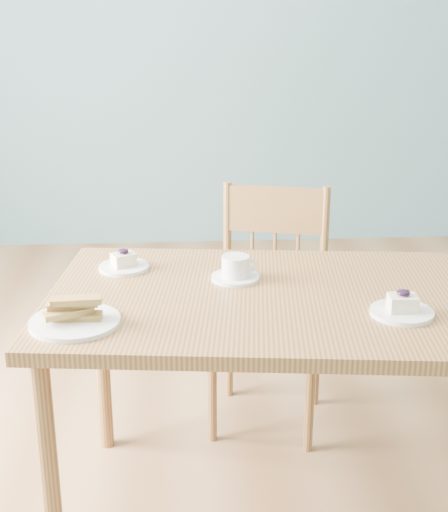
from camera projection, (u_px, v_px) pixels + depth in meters
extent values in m
cube|color=#9F714A|center=(323.00, 471.00, 2.36)|extent=(5.00, 5.00, 0.01)
cube|color=slate|center=(252.00, 26.00, 4.28)|extent=(5.00, 0.01, 2.70)
cube|color=olive|center=(290.00, 301.00, 1.94)|extent=(1.40, 0.89, 0.04)
cylinder|color=olive|center=(49.00, 477.00, 1.78)|extent=(0.05, 0.05, 0.67)
cylinder|color=olive|center=(102.00, 359.00, 2.39)|extent=(0.05, 0.05, 0.67)
cube|color=olive|center=(268.00, 321.00, 2.51)|extent=(0.47, 0.46, 0.04)
cylinder|color=olive|center=(212.00, 392.00, 2.46)|extent=(0.03, 0.03, 0.38)
cylinder|color=olive|center=(310.00, 401.00, 2.40)|extent=(0.03, 0.03, 0.38)
cylinder|color=olive|center=(229.00, 351.00, 2.76)|extent=(0.03, 0.03, 0.38)
cylinder|color=olive|center=(316.00, 359.00, 2.70)|extent=(0.03, 0.03, 0.38)
cylinder|color=olive|center=(227.00, 240.00, 2.62)|extent=(0.03, 0.03, 0.44)
cylinder|color=olive|center=(324.00, 246.00, 2.56)|extent=(0.03, 0.03, 0.44)
cube|color=olive|center=(276.00, 210.00, 2.55)|extent=(0.33, 0.11, 0.17)
cylinder|color=olive|center=(252.00, 264.00, 2.63)|extent=(0.01, 0.01, 0.26)
cylinder|color=olive|center=(274.00, 266.00, 2.62)|extent=(0.01, 0.01, 0.26)
cylinder|color=olive|center=(297.00, 267.00, 2.60)|extent=(0.01, 0.01, 0.26)
cylinder|color=silver|center=(402.00, 312.00, 1.81)|extent=(0.16, 0.16, 0.01)
cube|color=beige|center=(403.00, 303.00, 1.80)|extent=(0.07, 0.06, 0.04)
ellipsoid|color=black|center=(403.00, 293.00, 1.79)|extent=(0.03, 0.03, 0.02)
sphere|color=black|center=(407.00, 292.00, 1.79)|extent=(0.01, 0.01, 0.01)
sphere|color=black|center=(399.00, 292.00, 1.80)|extent=(0.01, 0.01, 0.01)
sphere|color=black|center=(406.00, 294.00, 1.78)|extent=(0.01, 0.01, 0.01)
cylinder|color=silver|center=(124.00, 267.00, 2.13)|extent=(0.15, 0.15, 0.01)
cube|color=beige|center=(124.00, 259.00, 2.12)|extent=(0.08, 0.08, 0.04)
ellipsoid|color=black|center=(123.00, 251.00, 2.11)|extent=(0.03, 0.03, 0.01)
sphere|color=black|center=(126.00, 251.00, 2.12)|extent=(0.01, 0.01, 0.01)
sphere|color=black|center=(121.00, 251.00, 2.12)|extent=(0.01, 0.01, 0.01)
sphere|color=black|center=(124.00, 252.00, 2.10)|extent=(0.01, 0.01, 0.01)
cylinder|color=silver|center=(235.00, 277.00, 2.05)|extent=(0.14, 0.14, 0.01)
cylinder|color=silver|center=(235.00, 266.00, 2.04)|extent=(0.09, 0.09, 0.06)
cylinder|color=olive|center=(235.00, 258.00, 2.03)|extent=(0.07, 0.07, 0.00)
torus|color=silver|center=(249.00, 265.00, 2.04)|extent=(0.05, 0.01, 0.05)
cylinder|color=silver|center=(75.00, 322.00, 1.75)|extent=(0.22, 0.22, 0.01)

